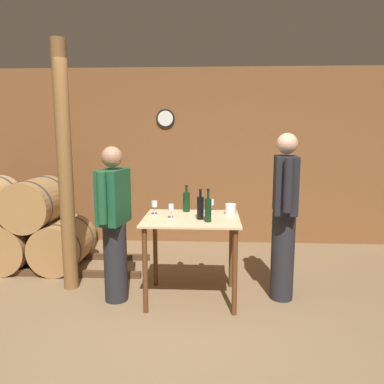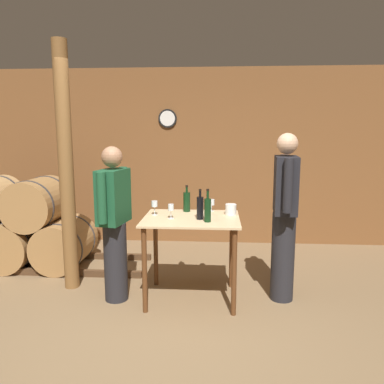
{
  "view_description": "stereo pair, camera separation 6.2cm",
  "coord_description": "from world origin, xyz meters",
  "px_view_note": "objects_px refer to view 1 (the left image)",
  "views": [
    {
      "loc": [
        0.36,
        -2.86,
        1.77
      ],
      "look_at": [
        0.16,
        0.98,
        1.13
      ],
      "focal_mm": 35.0,
      "sensor_mm": 36.0,
      "label": 1
    },
    {
      "loc": [
        0.42,
        -2.85,
        1.77
      ],
      "look_at": [
        0.16,
        0.98,
        1.13
      ],
      "focal_mm": 35.0,
      "sensor_mm": 36.0,
      "label": 2
    }
  ],
  "objects_px": {
    "wine_bottle_far_left": "(186,201)",
    "person_host": "(114,221)",
    "wine_bottle_left": "(200,207)",
    "wine_glass_near_left": "(154,205)",
    "ice_bucket": "(231,209)",
    "wine_glass_near_right": "(209,206)",
    "wooden_post": "(65,169)",
    "person_visitor_with_scarf": "(284,213)",
    "wine_bottle_center": "(208,209)",
    "wine_glass_far_side": "(211,203)",
    "wine_glass_near_center": "(171,208)"
  },
  "relations": [
    {
      "from": "wine_bottle_far_left",
      "to": "person_host",
      "type": "height_order",
      "value": "person_host"
    },
    {
      "from": "wine_bottle_left",
      "to": "person_host",
      "type": "xyz_separation_m",
      "value": [
        -0.88,
        -0.0,
        -0.16
      ]
    },
    {
      "from": "wine_bottle_left",
      "to": "wine_glass_near_left",
      "type": "bearing_deg",
      "value": 161.75
    },
    {
      "from": "ice_bucket",
      "to": "person_host",
      "type": "bearing_deg",
      "value": -168.88
    },
    {
      "from": "person_host",
      "to": "wine_glass_near_left",
      "type": "bearing_deg",
      "value": 23.0
    },
    {
      "from": "wine_bottle_left",
      "to": "ice_bucket",
      "type": "bearing_deg",
      "value": 36.07
    },
    {
      "from": "wine_bottle_far_left",
      "to": "wine_glass_near_right",
      "type": "height_order",
      "value": "wine_bottle_far_left"
    },
    {
      "from": "wooden_post",
      "to": "ice_bucket",
      "type": "relative_size",
      "value": 23.29
    },
    {
      "from": "wine_bottle_left",
      "to": "person_visitor_with_scarf",
      "type": "distance_m",
      "value": 0.87
    },
    {
      "from": "wine_glass_near_left",
      "to": "wine_bottle_center",
      "type": "bearing_deg",
      "value": -24.83
    },
    {
      "from": "wine_bottle_far_left",
      "to": "person_visitor_with_scarf",
      "type": "xyz_separation_m",
      "value": [
        1.02,
        -0.23,
        -0.07
      ]
    },
    {
      "from": "wine_glass_far_side",
      "to": "ice_bucket",
      "type": "distance_m",
      "value": 0.27
    },
    {
      "from": "wine_bottle_left",
      "to": "wine_glass_far_side",
      "type": "relative_size",
      "value": 2.35
    },
    {
      "from": "wine_bottle_left",
      "to": "wine_glass_near_center",
      "type": "xyz_separation_m",
      "value": [
        -0.3,
        0.01,
        -0.01
      ]
    },
    {
      "from": "wine_bottle_center",
      "to": "wine_glass_far_side",
      "type": "height_order",
      "value": "wine_bottle_center"
    },
    {
      "from": "wine_bottle_center",
      "to": "person_host",
      "type": "height_order",
      "value": "person_host"
    },
    {
      "from": "wine_glass_near_left",
      "to": "wine_glass_near_center",
      "type": "bearing_deg",
      "value": -38.45
    },
    {
      "from": "wine_glass_near_center",
      "to": "wine_glass_near_right",
      "type": "bearing_deg",
      "value": 25.4
    },
    {
      "from": "person_visitor_with_scarf",
      "to": "wooden_post",
      "type": "bearing_deg",
      "value": 176.29
    },
    {
      "from": "wooden_post",
      "to": "wine_glass_near_center",
      "type": "bearing_deg",
      "value": -12.82
    },
    {
      "from": "wine_glass_near_center",
      "to": "ice_bucket",
      "type": "xyz_separation_m",
      "value": [
        0.61,
        0.22,
        -0.05
      ]
    },
    {
      "from": "wooden_post",
      "to": "wine_glass_near_right",
      "type": "height_order",
      "value": "wooden_post"
    },
    {
      "from": "person_visitor_with_scarf",
      "to": "wine_glass_near_left",
      "type": "bearing_deg",
      "value": 178.42
    },
    {
      "from": "wine_glass_near_center",
      "to": "wine_glass_near_right",
      "type": "xyz_separation_m",
      "value": [
        0.38,
        0.18,
        -0.01
      ]
    },
    {
      "from": "wooden_post",
      "to": "wine_glass_far_side",
      "type": "bearing_deg",
      "value": 4.31
    },
    {
      "from": "wooden_post",
      "to": "person_host",
      "type": "relative_size",
      "value": 1.68
    },
    {
      "from": "wooden_post",
      "to": "wine_bottle_center",
      "type": "relative_size",
      "value": 8.26
    },
    {
      "from": "wine_bottle_center",
      "to": "person_host",
      "type": "bearing_deg",
      "value": 174.26
    },
    {
      "from": "wooden_post",
      "to": "wine_glass_near_center",
      "type": "xyz_separation_m",
      "value": [
        1.18,
        -0.27,
        -0.36
      ]
    },
    {
      "from": "wine_glass_near_left",
      "to": "wooden_post",
      "type": "bearing_deg",
      "value": 173.39
    },
    {
      "from": "wine_glass_near_left",
      "to": "wine_glass_near_right",
      "type": "relative_size",
      "value": 1.09
    },
    {
      "from": "wine_glass_near_left",
      "to": "person_visitor_with_scarf",
      "type": "xyz_separation_m",
      "value": [
        1.35,
        -0.04,
        -0.07
      ]
    },
    {
      "from": "wine_glass_far_side",
      "to": "wine_bottle_far_left",
      "type": "bearing_deg",
      "value": -171.8
    },
    {
      "from": "wine_glass_near_center",
      "to": "wine_glass_near_right",
      "type": "relative_size",
      "value": 1.08
    },
    {
      "from": "wine_bottle_far_left",
      "to": "wine_glass_near_left",
      "type": "xyz_separation_m",
      "value": [
        -0.33,
        -0.19,
        -0.0
      ]
    },
    {
      "from": "wine_bottle_far_left",
      "to": "person_visitor_with_scarf",
      "type": "distance_m",
      "value": 1.05
    },
    {
      "from": "person_visitor_with_scarf",
      "to": "wine_bottle_far_left",
      "type": "bearing_deg",
      "value": 167.28
    },
    {
      "from": "person_visitor_with_scarf",
      "to": "wine_glass_near_center",
      "type": "bearing_deg",
      "value": -174.24
    },
    {
      "from": "wine_glass_near_center",
      "to": "person_visitor_with_scarf",
      "type": "bearing_deg",
      "value": 5.76
    },
    {
      "from": "ice_bucket",
      "to": "person_host",
      "type": "xyz_separation_m",
      "value": [
        -1.2,
        -0.24,
        -0.09
      ]
    },
    {
      "from": "wine_glass_near_center",
      "to": "ice_bucket",
      "type": "distance_m",
      "value": 0.65
    },
    {
      "from": "wine_glass_near_left",
      "to": "wine_glass_far_side",
      "type": "distance_m",
      "value": 0.64
    },
    {
      "from": "wine_bottle_center",
      "to": "wine_glass_near_left",
      "type": "height_order",
      "value": "wine_bottle_center"
    },
    {
      "from": "person_host",
      "to": "wine_glass_near_right",
      "type": "bearing_deg",
      "value": 11.26
    },
    {
      "from": "wine_glass_near_center",
      "to": "person_visitor_with_scarf",
      "type": "height_order",
      "value": "person_visitor_with_scarf"
    },
    {
      "from": "wine_glass_near_center",
      "to": "ice_bucket",
      "type": "bearing_deg",
      "value": 20.03
    },
    {
      "from": "wine_bottle_center",
      "to": "wine_glass_near_center",
      "type": "height_order",
      "value": "wine_bottle_center"
    },
    {
      "from": "wine_glass_near_right",
      "to": "wine_bottle_far_left",
      "type": "bearing_deg",
      "value": 145.59
    },
    {
      "from": "wooden_post",
      "to": "wine_bottle_center",
      "type": "xyz_separation_m",
      "value": [
        1.55,
        -0.38,
        -0.34
      ]
    },
    {
      "from": "wine_glass_far_side",
      "to": "person_visitor_with_scarf",
      "type": "relative_size",
      "value": 0.08
    }
  ]
}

